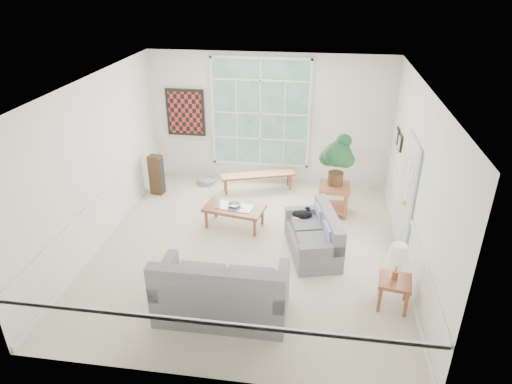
# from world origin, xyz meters

# --- Properties ---
(floor) EXTENTS (5.50, 6.00, 0.01)m
(floor) POSITION_xyz_m (0.00, 0.00, -0.01)
(floor) COLOR beige
(floor) RESTS_ON ground
(ceiling) EXTENTS (5.50, 6.00, 0.02)m
(ceiling) POSITION_xyz_m (0.00, 0.00, 3.00)
(ceiling) COLOR white
(ceiling) RESTS_ON ground
(wall_back) EXTENTS (5.50, 0.02, 3.00)m
(wall_back) POSITION_xyz_m (0.00, 3.00, 1.50)
(wall_back) COLOR white
(wall_back) RESTS_ON ground
(wall_front) EXTENTS (5.50, 0.02, 3.00)m
(wall_front) POSITION_xyz_m (0.00, -3.00, 1.50)
(wall_front) COLOR white
(wall_front) RESTS_ON ground
(wall_left) EXTENTS (0.02, 6.00, 3.00)m
(wall_left) POSITION_xyz_m (-2.75, 0.00, 1.50)
(wall_left) COLOR white
(wall_left) RESTS_ON ground
(wall_right) EXTENTS (0.02, 6.00, 3.00)m
(wall_right) POSITION_xyz_m (2.75, 0.00, 1.50)
(wall_right) COLOR white
(wall_right) RESTS_ON ground
(window_back) EXTENTS (2.30, 0.08, 2.40)m
(window_back) POSITION_xyz_m (-0.20, 2.96, 1.65)
(window_back) COLOR white
(window_back) RESTS_ON wall_back
(entry_door) EXTENTS (0.08, 0.90, 2.10)m
(entry_door) POSITION_xyz_m (2.71, 0.60, 1.05)
(entry_door) COLOR white
(entry_door) RESTS_ON floor
(door_sidelight) EXTENTS (0.08, 0.26, 1.90)m
(door_sidelight) POSITION_xyz_m (2.71, -0.03, 1.15)
(door_sidelight) COLOR white
(door_sidelight) RESTS_ON wall_right
(wall_art) EXTENTS (0.90, 0.06, 1.10)m
(wall_art) POSITION_xyz_m (-1.95, 2.95, 1.60)
(wall_art) COLOR #591C1B
(wall_art) RESTS_ON wall_back
(wall_frame_near) EXTENTS (0.04, 0.26, 0.32)m
(wall_frame_near) POSITION_xyz_m (2.71, 1.75, 1.55)
(wall_frame_near) COLOR black
(wall_frame_near) RESTS_ON wall_right
(wall_frame_far) EXTENTS (0.04, 0.26, 0.32)m
(wall_frame_far) POSITION_xyz_m (2.71, 2.15, 1.55)
(wall_frame_far) COLOR black
(wall_frame_far) RESTS_ON wall_right
(loveseat_right) EXTENTS (1.10, 1.62, 0.80)m
(loveseat_right) POSITION_xyz_m (1.14, 0.03, 0.40)
(loveseat_right) COLOR slate
(loveseat_right) RESTS_ON floor
(loveseat_front) EXTENTS (1.90, 0.99, 1.03)m
(loveseat_front) POSITION_xyz_m (-0.11, -1.77, 0.51)
(loveseat_front) COLOR slate
(loveseat_front) RESTS_ON floor
(coffee_table) EXTENTS (1.24, 0.82, 0.43)m
(coffee_table) POSITION_xyz_m (-0.41, 0.73, 0.21)
(coffee_table) COLOR brown
(coffee_table) RESTS_ON floor
(pewter_bowl) EXTENTS (0.40, 0.40, 0.08)m
(pewter_bowl) POSITION_xyz_m (-0.41, 0.75, 0.47)
(pewter_bowl) COLOR #96969B
(pewter_bowl) RESTS_ON coffee_table
(window_bench) EXTENTS (1.69, 0.85, 0.39)m
(window_bench) POSITION_xyz_m (-0.18, 2.41, 0.20)
(window_bench) COLOR brown
(window_bench) RESTS_ON floor
(end_table) EXTENTS (0.64, 0.64, 0.63)m
(end_table) POSITION_xyz_m (1.53, 1.55, 0.31)
(end_table) COLOR brown
(end_table) RESTS_ON floor
(houseplant) EXTENTS (0.82, 0.82, 1.07)m
(houseplant) POSITION_xyz_m (1.53, 1.63, 1.16)
(houseplant) COLOR #1D4926
(houseplant) RESTS_ON end_table
(side_table) EXTENTS (0.54, 0.54, 0.48)m
(side_table) POSITION_xyz_m (2.40, -1.26, 0.24)
(side_table) COLOR brown
(side_table) RESTS_ON floor
(table_lamp) EXTENTS (0.47, 0.47, 0.59)m
(table_lamp) POSITION_xyz_m (2.39, -1.22, 0.77)
(table_lamp) COLOR white
(table_lamp) RESTS_ON side_table
(pet_bed) EXTENTS (0.56, 0.56, 0.13)m
(pet_bed) POSITION_xyz_m (-1.43, 2.58, 0.06)
(pet_bed) COLOR gray
(pet_bed) RESTS_ON floor
(floor_speaker) EXTENTS (0.32, 0.27, 0.91)m
(floor_speaker) POSITION_xyz_m (-2.40, 1.92, 0.45)
(floor_speaker) COLOR #3C2915
(floor_speaker) RESTS_ON floor
(cat) EXTENTS (0.45, 0.42, 0.17)m
(cat) POSITION_xyz_m (0.93, 0.51, 0.49)
(cat) COLOR black
(cat) RESTS_ON loveseat_right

